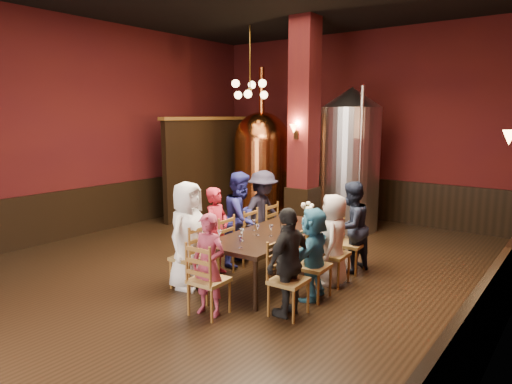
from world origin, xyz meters
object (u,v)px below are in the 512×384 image
Objects in this scene: person_1 at (217,231)px; copper_kettle at (262,162)px; person_0 at (188,235)px; steel_vessel at (350,160)px; dining_table at (273,236)px; person_2 at (241,218)px; rose_vase at (307,209)px.

copper_kettle is (-2.14, 4.15, 0.64)m from person_1.
steel_vessel is (0.33, 4.67, 0.77)m from person_0.
copper_kettle is (-2.98, 3.77, 0.66)m from dining_table.
dining_table is at bearing -82.68° from steel_vessel.
person_2 reaches higher than dining_table.
person_1 is 1.54m from rose_vase.
steel_vessel is at bearing -14.94° from person_1.
dining_table is 0.91m from person_1.
person_2 reaches higher than person_0.
person_0 reaches higher than rose_vase.
dining_table is at bearing -75.68° from person_1.
copper_kettle is 10.13× the size of rose_vase.
steel_vessel is (0.37, 4.00, 0.85)m from person_1.
person_0 is at bearing -116.21° from rose_vase.
copper_kettle reaches higher than person_0.
steel_vessel is 2.93m from rose_vase.
person_1 is at bearing -95.25° from steel_vessel.
person_0 reaches higher than dining_table.
dining_table is 0.87m from rose_vase.
person_0 is 0.43× the size of copper_kettle.
dining_table is 0.92m from person_2.
person_1 is (-0.83, -0.37, 0.02)m from dining_table.
person_1 is at bearing -128.60° from rose_vase.
dining_table is at bearing -97.84° from rose_vase.
copper_kettle is (-2.17, 4.81, 0.55)m from person_0.
rose_vase is (0.94, 1.18, 0.28)m from person_1.
person_0 is at bearing -130.36° from dining_table.
person_0 is at bearing 166.25° from person_2.
person_2 is (-0.87, 0.29, 0.11)m from dining_table.
person_0 is 4.36× the size of rose_vase.
copper_kettle reaches higher than person_1.
steel_vessel reaches higher than person_2.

